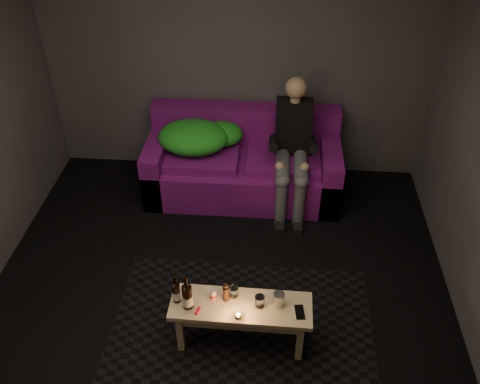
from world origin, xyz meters
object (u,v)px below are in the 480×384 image
object	(u,v)px
sofa	(243,165)
coffee_table	(241,311)
beer_bottle_b	(187,296)
steel_cup	(279,299)
beer_bottle_a	(176,292)
person	(293,145)

from	to	relation	value
sofa	coffee_table	world-z (taller)	sofa
beer_bottle_b	steel_cup	bearing A→B (deg)	5.92
beer_bottle_b	sofa	bearing A→B (deg)	82.62
coffee_table	steel_cup	world-z (taller)	steel_cup
beer_bottle_b	coffee_table	bearing A→B (deg)	6.67
sofa	beer_bottle_a	bearing A→B (deg)	-100.15
beer_bottle_b	beer_bottle_a	bearing A→B (deg)	150.34
coffee_table	beer_bottle_b	distance (m)	0.43
beer_bottle_a	steel_cup	world-z (taller)	beer_bottle_a
steel_cup	person	bearing A→B (deg)	86.91
person	beer_bottle_a	world-z (taller)	person
sofa	person	xyz separation A→B (m)	(0.50, -0.16, 0.38)
sofa	beer_bottle_b	distance (m)	2.06
sofa	coffee_table	size ratio (longest dim) A/B	1.88
coffee_table	steel_cup	xyz separation A→B (m)	(0.28, 0.02, 0.14)
person	beer_bottle_b	distance (m)	2.02
beer_bottle_b	steel_cup	world-z (taller)	beer_bottle_b
beer_bottle_a	sofa	bearing A→B (deg)	79.85
sofa	beer_bottle_a	xyz separation A→B (m)	(-0.35, -1.98, 0.22)
steel_cup	coffee_table	bearing A→B (deg)	-175.12
person	coffee_table	bearing A→B (deg)	-101.60
person	beer_bottle_a	distance (m)	2.02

